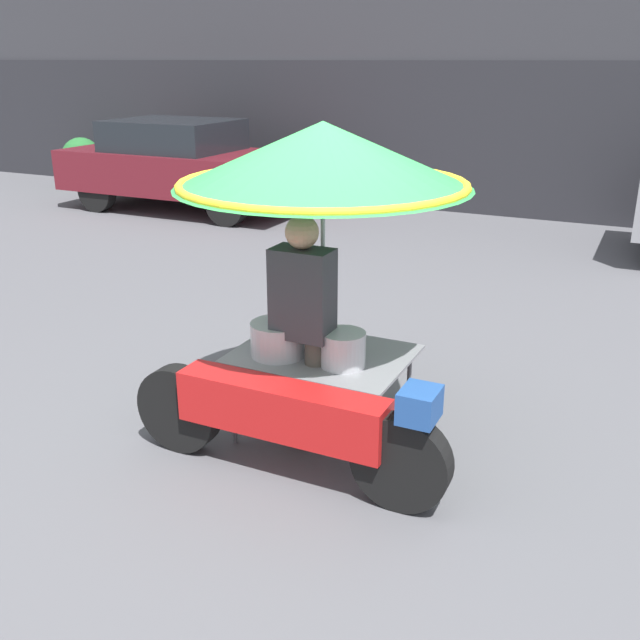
% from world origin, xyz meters
% --- Properties ---
extents(ground_plane, '(36.00, 36.00, 0.00)m').
position_xyz_m(ground_plane, '(0.00, 0.00, 0.00)').
color(ground_plane, '#56565B').
extents(shopfront_building, '(28.00, 2.06, 4.20)m').
position_xyz_m(shopfront_building, '(0.00, 9.11, 2.08)').
color(shopfront_building, '#38383D').
rests_on(shopfront_building, ground).
extents(vendor_motorcycle_cart, '(2.09, 1.82, 2.08)m').
position_xyz_m(vendor_motorcycle_cart, '(0.01, 0.25, 1.61)').
color(vendor_motorcycle_cart, black).
rests_on(vendor_motorcycle_cart, ground).
extents(vendor_person, '(0.38, 0.22, 1.54)m').
position_xyz_m(vendor_person, '(-0.06, 0.14, 0.86)').
color(vendor_person, '#4C473D').
rests_on(vendor_person, ground).
extents(parked_car, '(4.13, 1.80, 1.48)m').
position_xyz_m(parked_car, '(-5.43, 6.30, 0.77)').
color(parked_car, black).
rests_on(parked_car, ground).
extents(potted_plant, '(0.77, 0.77, 0.97)m').
position_xyz_m(potted_plant, '(-8.62, 7.31, 0.54)').
color(potted_plant, '#2D2D33').
rests_on(potted_plant, ground).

